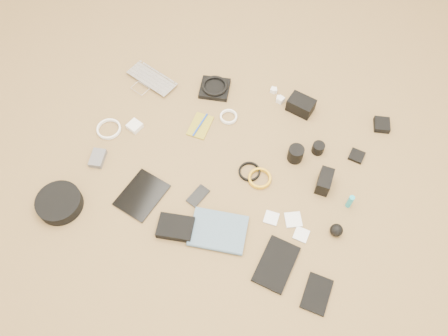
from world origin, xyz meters
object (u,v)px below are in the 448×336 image
(tablet, at_px, (142,195))
(paperback, at_px, (214,251))
(dslr_camera, at_px, (301,105))
(headphone_case, at_px, (59,203))
(laptop, at_px, (147,84))
(phone, at_px, (198,196))

(tablet, bearing_deg, paperback, -6.46)
(dslr_camera, distance_m, paperback, 0.90)
(dslr_camera, bearing_deg, headphone_case, -121.99)
(laptop, height_order, paperback, paperback)
(laptop, bearing_deg, phone, -28.04)
(phone, xyz_separation_m, paperback, (0.16, -0.23, 0.01))
(phone, distance_m, headphone_case, 0.63)
(laptop, distance_m, paperback, 1.02)
(headphone_case, bearing_deg, paperback, 1.90)
(tablet, distance_m, paperback, 0.44)
(headphone_case, xyz_separation_m, paperback, (0.74, 0.02, -0.02))
(dslr_camera, xyz_separation_m, paperback, (-0.16, -0.88, -0.03))
(laptop, xyz_separation_m, headphone_case, (-0.08, -0.79, 0.02))
(tablet, distance_m, phone, 0.26)
(laptop, height_order, tablet, laptop)
(phone, bearing_deg, dslr_camera, 82.52)
(headphone_case, relative_size, paperback, 0.84)
(phone, xyz_separation_m, headphone_case, (-0.58, -0.25, 0.02))
(phone, bearing_deg, laptop, 152.06)
(tablet, bearing_deg, laptop, 125.26)
(tablet, distance_m, headphone_case, 0.37)
(tablet, xyz_separation_m, paperback, (0.41, -0.15, 0.01))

